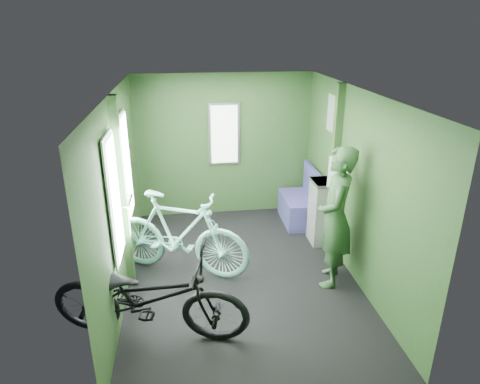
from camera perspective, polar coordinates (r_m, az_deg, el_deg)
The scene contains 6 objects.
room at distance 4.97m, azimuth -0.33°, elevation 3.32°, with size 4.00×4.02×2.31m.
bicycle_black at distance 4.69m, azimuth -11.59°, elevation -18.67°, with size 0.69×1.98×1.04m, color black.
bicycle_mint at distance 5.67m, azimuth -7.86°, elevation -10.53°, with size 0.52×1.84×1.10m, color #83D2C4.
passenger at distance 5.15m, azimuth 12.60°, elevation -3.34°, with size 0.62×0.74×1.73m.
waste_box at distance 6.24m, azimuth 10.74°, elevation -2.62°, with size 0.28×0.39×0.95m, color gray.
bench_seat at distance 6.91m, azimuth 7.93°, elevation -1.87°, with size 0.49×0.86×0.90m.
Camera 1 is at (-0.64, -4.64, 3.00)m, focal length 32.00 mm.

